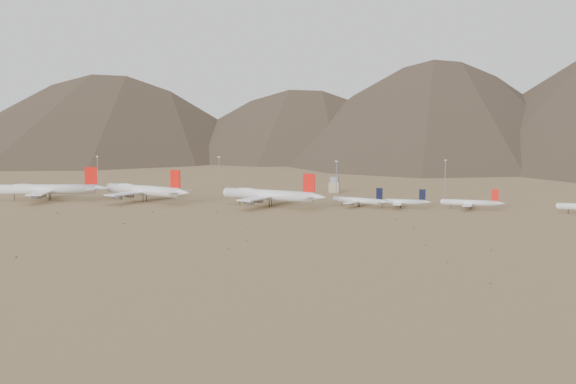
% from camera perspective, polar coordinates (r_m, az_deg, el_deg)
% --- Properties ---
extents(ground, '(3000.00, 3000.00, 0.00)m').
position_cam_1_polar(ground, '(449.25, -2.53, -1.51)').
color(ground, '#9A754F').
rests_on(ground, ground).
extents(mountain_ridge, '(4400.00, 1000.00, 300.00)m').
position_cam_1_polar(mountain_ridge, '(1337.87, 7.83, 9.85)').
color(mountain_ridge, '#4C3A2D').
rests_on(mountain_ridge, ground).
extents(widebody_west, '(76.38, 60.49, 23.33)m').
position_cam_1_polar(widebody_west, '(530.82, -18.43, 0.22)').
color(widebody_west, white).
rests_on(widebody_west, ground).
extents(widebody_centre, '(74.20, 59.36, 23.17)m').
position_cam_1_polar(widebody_centre, '(506.93, -11.34, 0.15)').
color(widebody_centre, white).
rests_on(widebody_centre, ground).
extents(widebody_east, '(74.49, 58.90, 22.69)m').
position_cam_1_polar(widebody_east, '(469.56, -1.50, -0.22)').
color(widebody_east, white).
rests_on(widebody_east, ground).
extents(narrowbody_a, '(38.32, 28.66, 13.24)m').
position_cam_1_polar(narrowbody_a, '(469.67, 5.65, -0.67)').
color(narrowbody_a, white).
rests_on(narrowbody_a, ground).
extents(narrowbody_b, '(37.68, 26.84, 12.43)m').
position_cam_1_polar(narrowbody_b, '(468.10, 8.91, -0.77)').
color(narrowbody_b, white).
rests_on(narrowbody_b, ground).
extents(narrowbody_c, '(40.04, 28.94, 13.23)m').
position_cam_1_polar(narrowbody_c, '(469.87, 14.28, -0.83)').
color(narrowbody_c, white).
rests_on(narrowbody_c, ground).
extents(control_tower, '(8.00, 8.00, 12.00)m').
position_cam_1_polar(control_tower, '(559.05, 3.69, 0.51)').
color(control_tower, tan).
rests_on(control_tower, ground).
extents(mast_far_west, '(2.00, 0.60, 25.70)m').
position_cam_1_polar(mast_far_west, '(624.43, -14.81, 1.72)').
color(mast_far_west, gray).
rests_on(mast_far_west, ground).
extents(mast_west, '(2.00, 0.60, 25.70)m').
position_cam_1_polar(mast_west, '(599.06, -5.46, 1.72)').
color(mast_west, gray).
rests_on(mast_west, ground).
extents(mast_centre, '(2.00, 0.60, 25.70)m').
position_cam_1_polar(mast_centre, '(540.65, 3.84, 1.27)').
color(mast_centre, gray).
rests_on(mast_centre, ground).
extents(mast_east, '(2.00, 0.60, 25.70)m').
position_cam_1_polar(mast_east, '(565.10, 12.32, 1.35)').
color(mast_east, gray).
rests_on(mast_east, ground).
extents(desert_scrub, '(448.07, 174.34, 0.96)m').
position_cam_1_polar(desert_scrub, '(377.36, -7.79, -2.94)').
color(desert_scrub, brown).
rests_on(desert_scrub, ground).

